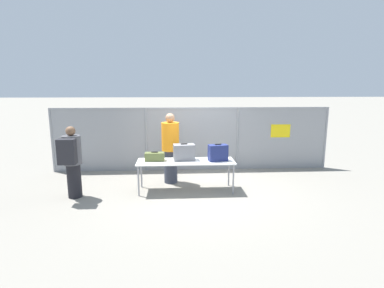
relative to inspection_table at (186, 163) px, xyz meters
name	(u,v)px	position (x,y,z in m)	size (l,w,h in m)	color
ground_plane	(196,188)	(0.26, 0.18, -0.70)	(120.00, 120.00, 0.00)	gray
fence_section	(193,137)	(0.29, 1.87, 0.30)	(8.34, 0.07, 1.91)	gray
inspection_table	(186,163)	(0.00, 0.00, 0.00)	(2.34, 0.74, 0.75)	silver
suitcase_olive	(155,157)	(-0.75, 0.07, 0.15)	(0.47, 0.23, 0.23)	#566033
suitcase_grey	(184,152)	(-0.04, 0.10, 0.24)	(0.54, 0.34, 0.41)	slate
suitcase_navy	(218,153)	(0.78, -0.02, 0.25)	(0.49, 0.31, 0.42)	navy
traveler_hooded	(72,159)	(-2.58, -0.34, 0.21)	(0.41, 0.63, 1.65)	black
security_worker_near	(170,147)	(-0.38, 0.67, 0.25)	(0.46, 0.46, 1.84)	#383D4C
utility_trailer	(218,148)	(1.26, 3.19, -0.30)	(4.53, 2.14, 0.69)	white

